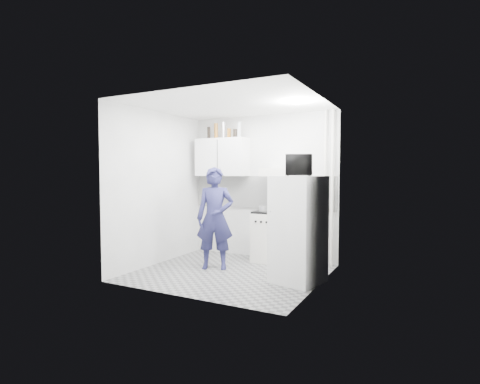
% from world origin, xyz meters
% --- Properties ---
extents(floor, '(2.80, 2.80, 0.00)m').
position_xyz_m(floor, '(0.00, 0.00, 0.00)').
color(floor, slate).
rests_on(floor, ground).
extents(ceiling, '(2.80, 2.80, 0.00)m').
position_xyz_m(ceiling, '(0.00, 0.00, 2.60)').
color(ceiling, white).
rests_on(ceiling, wall_back).
extents(wall_back, '(2.80, 0.00, 2.80)m').
position_xyz_m(wall_back, '(0.00, 1.25, 1.30)').
color(wall_back, silver).
rests_on(wall_back, floor).
extents(wall_left, '(0.00, 2.60, 2.60)m').
position_xyz_m(wall_left, '(-1.40, 0.00, 1.30)').
color(wall_left, silver).
rests_on(wall_left, floor).
extents(wall_right, '(0.00, 2.60, 2.60)m').
position_xyz_m(wall_right, '(1.40, 0.00, 1.30)').
color(wall_right, silver).
rests_on(wall_right, floor).
extents(person, '(0.71, 0.60, 1.65)m').
position_xyz_m(person, '(-0.34, 0.14, 0.83)').
color(person, '#20214B').
rests_on(person, floor).
extents(stove, '(0.53, 0.53, 0.86)m').
position_xyz_m(stove, '(0.26, 1.00, 0.43)').
color(stove, silver).
rests_on(stove, floor).
extents(fridge, '(0.76, 0.76, 1.52)m').
position_xyz_m(fridge, '(1.10, 0.03, 0.76)').
color(fridge, silver).
rests_on(fridge, floor).
extents(stove_top, '(0.51, 0.51, 0.03)m').
position_xyz_m(stove_top, '(0.26, 1.00, 0.87)').
color(stove_top, black).
rests_on(stove_top, stove).
extents(saucepan, '(0.17, 0.17, 0.09)m').
position_xyz_m(saucepan, '(0.16, 0.94, 0.94)').
color(saucepan, silver).
rests_on(saucepan, stove_top).
extents(microwave, '(0.63, 0.52, 0.30)m').
position_xyz_m(microwave, '(1.10, 0.03, 1.66)').
color(microwave, black).
rests_on(microwave, fridge).
extents(bottle_b, '(0.06, 0.06, 0.23)m').
position_xyz_m(bottle_b, '(-1.04, 1.07, 2.32)').
color(bottle_b, black).
rests_on(bottle_b, upper_cabinet).
extents(bottle_c, '(0.07, 0.07, 0.29)m').
position_xyz_m(bottle_c, '(-0.88, 1.07, 2.34)').
color(bottle_c, brown).
rests_on(bottle_c, upper_cabinet).
extents(bottle_d, '(0.07, 0.07, 0.30)m').
position_xyz_m(bottle_d, '(-0.72, 1.07, 2.35)').
color(bottle_d, silver).
rests_on(bottle_d, upper_cabinet).
extents(canister_a, '(0.07, 0.07, 0.18)m').
position_xyz_m(canister_a, '(-0.60, 1.07, 2.29)').
color(canister_a, brown).
rests_on(canister_a, upper_cabinet).
extents(canister_b, '(0.08, 0.08, 0.16)m').
position_xyz_m(canister_b, '(-0.47, 1.07, 2.28)').
color(canister_b, black).
rests_on(canister_b, upper_cabinet).
extents(bottle_e, '(0.07, 0.07, 0.28)m').
position_xyz_m(bottle_e, '(-0.39, 1.07, 2.34)').
color(bottle_e, '#B2B7BC').
rests_on(bottle_e, upper_cabinet).
extents(upper_cabinet, '(1.00, 0.35, 0.70)m').
position_xyz_m(upper_cabinet, '(-0.75, 1.07, 1.85)').
color(upper_cabinet, silver).
rests_on(upper_cabinet, wall_back).
extents(range_hood, '(0.60, 0.50, 0.14)m').
position_xyz_m(range_hood, '(0.45, 1.00, 1.57)').
color(range_hood, silver).
rests_on(range_hood, wall_back).
extents(backsplash, '(2.74, 0.03, 0.60)m').
position_xyz_m(backsplash, '(0.00, 1.24, 1.20)').
color(backsplash, white).
rests_on(backsplash, wall_back).
extents(pipe_a, '(0.05, 0.05, 2.60)m').
position_xyz_m(pipe_a, '(1.30, 1.17, 1.30)').
color(pipe_a, silver).
rests_on(pipe_a, floor).
extents(pipe_b, '(0.04, 0.04, 2.60)m').
position_xyz_m(pipe_b, '(1.18, 1.17, 1.30)').
color(pipe_b, silver).
rests_on(pipe_b, floor).
extents(ceiling_spot_fixture, '(0.10, 0.10, 0.02)m').
position_xyz_m(ceiling_spot_fixture, '(1.00, 0.20, 2.57)').
color(ceiling_spot_fixture, white).
rests_on(ceiling_spot_fixture, ceiling).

